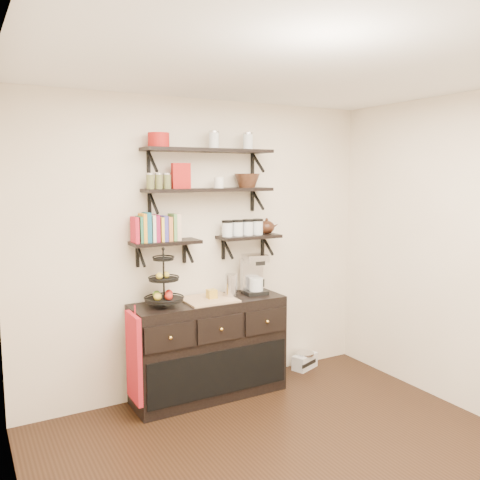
% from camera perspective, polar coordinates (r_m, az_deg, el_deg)
% --- Properties ---
extents(floor, '(3.50, 3.50, 0.00)m').
position_cam_1_polar(floor, '(3.79, 8.56, -25.02)').
color(floor, black).
rests_on(floor, ground).
extents(ceiling, '(3.50, 3.50, 0.02)m').
position_cam_1_polar(ceiling, '(3.27, 9.52, 19.23)').
color(ceiling, white).
rests_on(ceiling, back_wall).
extents(back_wall, '(3.50, 0.02, 2.70)m').
position_cam_1_polar(back_wall, '(4.75, -4.13, -0.79)').
color(back_wall, white).
rests_on(back_wall, ground).
extents(left_wall, '(0.02, 3.50, 2.70)m').
position_cam_1_polar(left_wall, '(2.61, -23.22, -8.21)').
color(left_wall, white).
rests_on(left_wall, ground).
extents(shelf_top, '(1.20, 0.27, 0.23)m').
position_cam_1_polar(shelf_top, '(4.58, -3.53, 9.98)').
color(shelf_top, black).
rests_on(shelf_top, back_wall).
extents(shelf_mid, '(1.20, 0.27, 0.23)m').
position_cam_1_polar(shelf_mid, '(4.58, -3.50, 5.60)').
color(shelf_mid, black).
rests_on(shelf_mid, back_wall).
extents(shelf_low_left, '(0.60, 0.25, 0.23)m').
position_cam_1_polar(shelf_low_left, '(4.47, -8.39, -0.36)').
color(shelf_low_left, black).
rests_on(shelf_low_left, back_wall).
extents(shelf_low_right, '(0.60, 0.25, 0.23)m').
position_cam_1_polar(shelf_low_right, '(4.82, 0.98, 0.30)').
color(shelf_low_right, black).
rests_on(shelf_low_right, back_wall).
extents(cookbooks, '(0.40, 0.15, 0.26)m').
position_cam_1_polar(cookbooks, '(4.43, -9.22, 1.35)').
color(cookbooks, '#B2172B').
rests_on(cookbooks, shelf_low_left).
extents(glass_canisters, '(0.43, 0.10, 0.13)m').
position_cam_1_polar(glass_canisters, '(4.78, 0.32, 1.28)').
color(glass_canisters, silver).
rests_on(glass_canisters, shelf_low_right).
extents(sideboard, '(1.40, 0.50, 0.92)m').
position_cam_1_polar(sideboard, '(4.73, -3.52, -12.04)').
color(sideboard, black).
rests_on(sideboard, floor).
extents(fruit_stand, '(0.33, 0.33, 0.49)m').
position_cam_1_polar(fruit_stand, '(4.40, -8.52, -5.23)').
color(fruit_stand, black).
rests_on(fruit_stand, sideboard).
extents(candle, '(0.08, 0.08, 0.08)m').
position_cam_1_polar(candle, '(4.60, -3.20, -6.05)').
color(candle, '#B88F2A').
rests_on(candle, sideboard).
extents(coffee_maker, '(0.23, 0.22, 0.38)m').
position_cam_1_polar(coffee_maker, '(4.80, 1.55, -3.94)').
color(coffee_maker, black).
rests_on(coffee_maker, sideboard).
extents(thermal_carafe, '(0.11, 0.11, 0.22)m').
position_cam_1_polar(thermal_carafe, '(4.65, -1.01, -5.20)').
color(thermal_carafe, silver).
rests_on(thermal_carafe, sideboard).
extents(apron, '(0.04, 0.32, 0.74)m').
position_cam_1_polar(apron, '(4.37, -11.83, -12.83)').
color(apron, maroon).
rests_on(apron, sideboard).
extents(radio, '(0.32, 0.25, 0.17)m').
position_cam_1_polar(radio, '(5.51, 7.29, -13.27)').
color(radio, silver).
rests_on(radio, floor).
extents(recipe_box, '(0.16, 0.07, 0.22)m').
position_cam_1_polar(recipe_box, '(4.47, -6.64, 7.17)').
color(recipe_box, '#A11512').
rests_on(recipe_box, shelf_mid).
extents(walnut_bowl, '(0.24, 0.24, 0.13)m').
position_cam_1_polar(walnut_bowl, '(4.76, 0.80, 6.69)').
color(walnut_bowl, black).
rests_on(walnut_bowl, shelf_mid).
extents(ramekins, '(0.09, 0.09, 0.10)m').
position_cam_1_polar(ramekins, '(4.62, -2.40, 6.45)').
color(ramekins, white).
rests_on(ramekins, shelf_mid).
extents(teapot, '(0.23, 0.19, 0.15)m').
position_cam_1_polar(teapot, '(4.91, 3.01, 1.58)').
color(teapot, black).
rests_on(teapot, shelf_low_right).
extents(red_pot, '(0.18, 0.18, 0.12)m').
position_cam_1_polar(red_pot, '(4.40, -9.12, 11.03)').
color(red_pot, '#A11512').
rests_on(red_pot, shelf_top).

